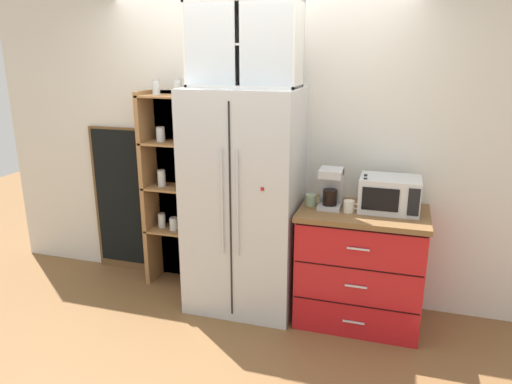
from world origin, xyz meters
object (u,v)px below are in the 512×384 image
at_px(refrigerator, 244,202).
at_px(coffee_maker, 331,188).
at_px(microwave, 390,194).
at_px(bottle_green, 364,197).
at_px(chalkboard_menu, 123,200).
at_px(mug_sage, 311,200).
at_px(bottle_clear, 364,196).
at_px(mug_cream, 349,206).

height_order(refrigerator, coffee_maker, refrigerator).
relative_size(microwave, bottle_green, 1.63).
distance_m(coffee_maker, chalkboard_menu, 2.08).
bearing_deg(mug_sage, refrigerator, -178.42).
distance_m(refrigerator, mug_sage, 0.55).
relative_size(coffee_maker, bottle_green, 1.15).
distance_m(mug_sage, bottle_clear, 0.42).
height_order(bottle_green, bottle_clear, bottle_clear).
distance_m(coffee_maker, mug_cream, 0.20).
height_order(bottle_clear, chalkboard_menu, chalkboard_menu).
relative_size(refrigerator, mug_sage, 14.91).
height_order(refrigerator, microwave, refrigerator).
distance_m(coffee_maker, bottle_green, 0.27).
xyz_separation_m(microwave, mug_sage, (-0.58, -0.05, -0.08)).
relative_size(microwave, mug_cream, 3.84).
bearing_deg(bottle_green, mug_cream, -169.61).
xyz_separation_m(refrigerator, bottle_green, (0.95, -0.04, 0.13)).
bearing_deg(refrigerator, coffee_maker, 2.08).
bearing_deg(chalkboard_menu, microwave, -5.42).
bearing_deg(bottle_green, mug_sage, 172.94).
bearing_deg(coffee_maker, bottle_clear, -12.74).
bearing_deg(chalkboard_menu, bottle_clear, -8.32).
relative_size(coffee_maker, bottle_clear, 1.06).
bearing_deg(mug_sage, coffee_maker, 3.94).
height_order(mug_cream, bottle_clear, bottle_clear).
height_order(microwave, bottle_green, bottle_green).
bearing_deg(microwave, mug_sage, -174.87).
bearing_deg(bottle_clear, mug_cream, -168.31).
distance_m(microwave, chalkboard_menu, 2.49).
distance_m(mug_cream, bottle_clear, 0.14).
distance_m(refrigerator, mug_cream, 0.85).
xyz_separation_m(microwave, bottle_clear, (-0.18, -0.10, 0.00)).
bearing_deg(microwave, refrigerator, -176.58).
relative_size(mug_sage, bottle_clear, 0.42).
relative_size(bottle_clear, chalkboard_menu, 0.21).
relative_size(bottle_green, chalkboard_menu, 0.19).
xyz_separation_m(mug_sage, chalkboard_menu, (-1.88, 0.29, -0.26)).
xyz_separation_m(mug_sage, bottle_clear, (0.40, -0.05, 0.08)).
bearing_deg(bottle_clear, refrigerator, 178.03).
distance_m(mug_cream, mug_sage, 0.31).
xyz_separation_m(bottle_green, bottle_clear, (-0.00, 0.00, 0.01)).
bearing_deg(coffee_maker, bottle_green, -13.27).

